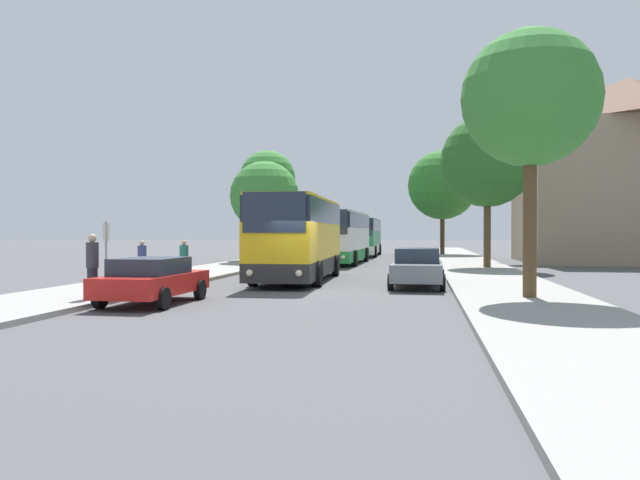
% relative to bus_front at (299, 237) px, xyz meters
% --- Properties ---
extents(ground_plane, '(300.00, 300.00, 0.00)m').
position_rel_bus_front_xyz_m(ground_plane, '(1.30, -4.47, -1.89)').
color(ground_plane, '#4C4C4F').
rests_on(ground_plane, ground).
extents(sidewalk_left, '(4.00, 120.00, 0.15)m').
position_rel_bus_front_xyz_m(sidewalk_left, '(-5.70, -4.47, -1.81)').
color(sidewalk_left, gray).
rests_on(sidewalk_left, ground_plane).
extents(sidewalk_right, '(4.00, 120.00, 0.15)m').
position_rel_bus_front_xyz_m(sidewalk_right, '(8.30, -4.47, -1.81)').
color(sidewalk_right, gray).
rests_on(sidewalk_right, ground_plane).
extents(building_right_background, '(14.08, 11.47, 12.81)m').
position_rel_bus_front_xyz_m(building_right_background, '(19.46, 19.59, 4.52)').
color(building_right_background, gray).
rests_on(building_right_background, ground_plane).
extents(bus_front, '(3.00, 10.39, 3.55)m').
position_rel_bus_front_xyz_m(bus_front, '(0.00, 0.00, 0.00)').
color(bus_front, '#2D2D2D').
rests_on(bus_front, ground_plane).
extents(bus_middle, '(2.92, 11.56, 3.45)m').
position_rel_bus_front_xyz_m(bus_middle, '(0.04, 14.94, -0.05)').
color(bus_middle, '#238942').
rests_on(bus_middle, ground_plane).
extents(bus_rear, '(2.89, 12.06, 3.28)m').
position_rel_bus_front_xyz_m(bus_rear, '(0.18, 29.02, -0.13)').
color(bus_rear, silver).
rests_on(bus_rear, ground_plane).
extents(parked_car_left_curb, '(2.10, 4.38, 1.36)m').
position_rel_bus_front_xyz_m(parked_car_left_curb, '(-2.50, -9.36, -1.17)').
color(parked_car_left_curb, red).
rests_on(parked_car_left_curb, ground_plane).
extents(parked_car_right_near, '(2.11, 4.66, 1.49)m').
position_rel_bus_front_xyz_m(parked_car_right_near, '(5.11, -2.53, -1.11)').
color(parked_car_right_near, slate).
rests_on(parked_car_right_near, ground_plane).
extents(bus_stop_sign, '(0.08, 0.45, 2.31)m').
position_rel_bus_front_xyz_m(bus_stop_sign, '(-5.31, -6.82, -0.30)').
color(bus_stop_sign, gray).
rests_on(bus_stop_sign, sidewalk_left).
extents(pedestrian_waiting_near, '(0.36, 0.36, 1.90)m').
position_rel_bus_front_xyz_m(pedestrian_waiting_near, '(-4.30, -9.50, -0.77)').
color(pedestrian_waiting_near, '#23232D').
rests_on(pedestrian_waiting_near, sidewalk_left).
extents(pedestrian_waiting_far, '(0.36, 0.36, 1.63)m').
position_rel_bus_front_xyz_m(pedestrian_waiting_far, '(-4.33, -2.25, -0.92)').
color(pedestrian_waiting_far, '#23232D').
rests_on(pedestrian_waiting_far, sidewalk_left).
extents(pedestrian_walking_back, '(0.36, 0.36, 1.61)m').
position_rel_bus_front_xyz_m(pedestrian_walking_back, '(-6.21, -2.13, -0.93)').
color(pedestrian_walking_back, '#23232D').
rests_on(pedestrian_walking_back, sidewalk_left).
extents(tree_left_near, '(4.61, 4.61, 6.71)m').
position_rel_bus_front_xyz_m(tree_left_near, '(-5.06, 14.00, 2.65)').
color(tree_left_near, brown).
rests_on(tree_left_near, sidewalk_left).
extents(tree_left_far, '(4.06, 4.06, 7.91)m').
position_rel_bus_front_xyz_m(tree_left_far, '(-5.80, 17.76, 4.11)').
color(tree_left_far, '#47331E').
rests_on(tree_left_far, sidewalk_left).
extents(tree_right_near, '(5.19, 5.19, 8.55)m').
position_rel_bus_front_xyz_m(tree_right_near, '(8.92, 9.57, 4.20)').
color(tree_right_near, '#513D23').
rests_on(tree_right_near, sidewalk_right).
extents(tree_right_mid, '(4.10, 4.10, 8.01)m').
position_rel_bus_front_xyz_m(tree_right_mid, '(8.45, -7.04, 4.19)').
color(tree_right_mid, '#513D23').
rests_on(tree_right_mid, sidewalk_right).
extents(tree_right_far, '(6.17, 6.17, 9.28)m').
position_rel_bus_front_xyz_m(tree_right_far, '(7.16, 30.40, 4.44)').
color(tree_right_far, '#47331E').
rests_on(tree_right_far, sidewalk_right).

